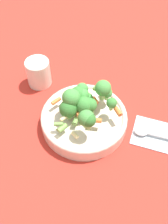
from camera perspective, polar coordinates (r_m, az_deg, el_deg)
ground_plane at (r=0.73m, az=0.00°, el=-2.64°), size 3.00×3.00×0.00m
bowl at (r=0.71m, az=0.00°, el=-1.55°), size 0.23×0.23×0.04m
pasta_salad at (r=0.67m, az=-0.18°, el=2.23°), size 0.18×0.19×0.09m
cup at (r=0.82m, az=-9.90°, el=8.52°), size 0.07×0.07×0.08m
napkin at (r=0.73m, az=16.42°, el=-5.01°), size 0.10×0.15×0.01m
spoon at (r=0.72m, az=14.61°, el=-4.75°), size 0.03×0.16×0.01m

